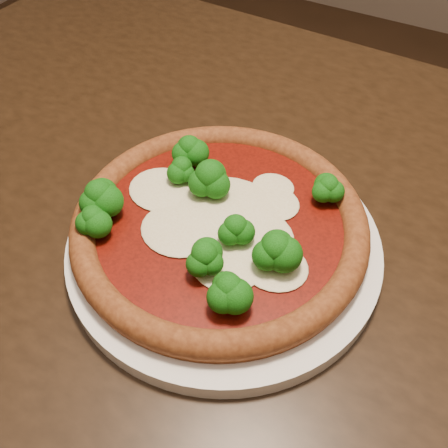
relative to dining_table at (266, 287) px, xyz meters
The scene contains 4 objects.
floor 0.68m from the dining_table, 129.20° to the left, with size 4.00×4.00×0.00m, color black.
dining_table is the anchor object (origin of this frame).
plate 0.11m from the dining_table, 131.94° to the right, with size 0.31×0.31×0.02m, color white.
pizza 0.14m from the dining_table, 142.84° to the right, with size 0.29×0.29×0.06m.
Camera 1 is at (0.22, -0.44, 1.15)m, focal length 40.00 mm.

